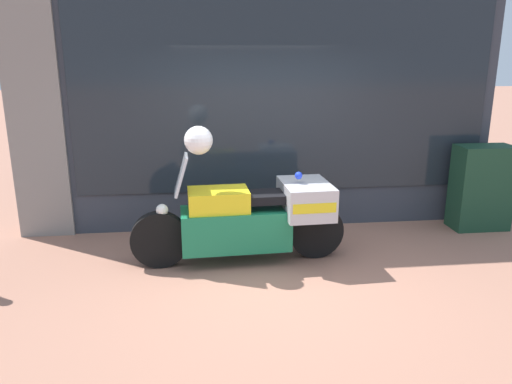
{
  "coord_description": "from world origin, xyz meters",
  "views": [
    {
      "loc": [
        -0.84,
        -4.88,
        2.41
      ],
      "look_at": [
        -0.16,
        1.12,
        0.71
      ],
      "focal_mm": 35.0,
      "sensor_mm": 36.0,
      "label": 1
    }
  ],
  "objects": [
    {
      "name": "ground_plane",
      "position": [
        0.0,
        0.0,
        0.0
      ],
      "size": [
        60.0,
        60.0,
        0.0
      ],
      "primitive_type": "plane",
      "color": "#9E6B56"
    },
    {
      "name": "shop_building",
      "position": [
        -0.35,
        2.0,
        1.86
      ],
      "size": [
        6.57,
        0.55,
        3.71
      ],
      "color": "#333842",
      "rests_on": "ground"
    },
    {
      "name": "window_display",
      "position": [
        0.28,
        2.03,
        0.48
      ],
      "size": [
        5.42,
        0.3,
        2.01
      ],
      "color": "slate",
      "rests_on": "ground"
    },
    {
      "name": "paramedic_motorcycle",
      "position": [
        -0.24,
        0.63,
        0.55
      ],
      "size": [
        2.52,
        0.83,
        1.31
      ],
      "rotation": [
        0.0,
        0.0,
        3.19
      ],
      "color": "black",
      "rests_on": "ground"
    },
    {
      "name": "utility_cabinet",
      "position": [
        3.04,
        1.42,
        0.59
      ],
      "size": [
        0.77,
        0.43,
        1.18
      ],
      "primitive_type": "cube",
      "color": "#193D28",
      "rests_on": "ground"
    },
    {
      "name": "white_helmet",
      "position": [
        -0.86,
        0.6,
        1.47
      ],
      "size": [
        0.32,
        0.32,
        0.32
      ],
      "primitive_type": "sphere",
      "color": "white",
      "rests_on": "paramedic_motorcycle"
    }
  ]
}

